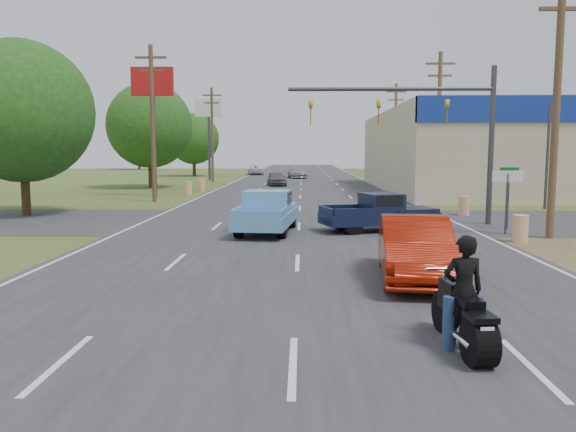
{
  "coord_description": "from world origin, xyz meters",
  "views": [
    {
      "loc": [
        0.13,
        -8.24,
        3.27
      ],
      "look_at": [
        -0.3,
        8.85,
        1.3
      ],
      "focal_mm": 35.0,
      "sensor_mm": 36.0,
      "label": 1
    }
  ],
  "objects_px": {
    "distant_car_grey": "(277,179)",
    "navy_pickup": "(382,212)",
    "motorcycle": "(464,319)",
    "distant_car_white": "(256,170)",
    "blue_pickup": "(267,211)",
    "red_convertible": "(415,249)",
    "distant_car_silver": "(297,172)",
    "rider": "(463,296)"
  },
  "relations": [
    {
      "from": "motorcycle",
      "to": "distant_car_white",
      "type": "relative_size",
      "value": 0.5
    },
    {
      "from": "motorcycle",
      "to": "rider",
      "type": "distance_m",
      "value": 0.37
    },
    {
      "from": "rider",
      "to": "distant_car_grey",
      "type": "bearing_deg",
      "value": -89.18
    },
    {
      "from": "rider",
      "to": "distant_car_silver",
      "type": "relative_size",
      "value": 0.36
    },
    {
      "from": "rider",
      "to": "distant_car_grey",
      "type": "xyz_separation_m",
      "value": [
        -5.08,
        44.6,
        -0.22
      ]
    },
    {
      "from": "blue_pickup",
      "to": "distant_car_white",
      "type": "distance_m",
      "value": 57.39
    },
    {
      "from": "rider",
      "to": "distant_car_white",
      "type": "relative_size",
      "value": 0.38
    },
    {
      "from": "red_convertible",
      "to": "blue_pickup",
      "type": "bearing_deg",
      "value": 122.45
    },
    {
      "from": "blue_pickup",
      "to": "distant_car_white",
      "type": "xyz_separation_m",
      "value": [
        -5.22,
        57.15,
        -0.19
      ]
    },
    {
      "from": "rider",
      "to": "distant_car_grey",
      "type": "distance_m",
      "value": 44.89
    },
    {
      "from": "red_convertible",
      "to": "distant_car_grey",
      "type": "relative_size",
      "value": 1.2
    },
    {
      "from": "red_convertible",
      "to": "distant_car_silver",
      "type": "relative_size",
      "value": 0.96
    },
    {
      "from": "motorcycle",
      "to": "navy_pickup",
      "type": "bearing_deg",
      "value": 81.77
    },
    {
      "from": "red_convertible",
      "to": "distant_car_silver",
      "type": "bearing_deg",
      "value": 99.14
    },
    {
      "from": "motorcycle",
      "to": "red_convertible",
      "type": "bearing_deg",
      "value": 81.73
    },
    {
      "from": "rider",
      "to": "motorcycle",
      "type": "bearing_deg",
      "value": 90.0
    },
    {
      "from": "rider",
      "to": "blue_pickup",
      "type": "relative_size",
      "value": 0.34
    },
    {
      "from": "distant_car_grey",
      "to": "motorcycle",
      "type": "bearing_deg",
      "value": -91.54
    },
    {
      "from": "blue_pickup",
      "to": "distant_car_grey",
      "type": "bearing_deg",
      "value": 97.75
    },
    {
      "from": "navy_pickup",
      "to": "distant_car_grey",
      "type": "distance_m",
      "value": 31.12
    },
    {
      "from": "blue_pickup",
      "to": "red_convertible",
      "type": "bearing_deg",
      "value": -57.21
    },
    {
      "from": "motorcycle",
      "to": "distant_car_silver",
      "type": "height_order",
      "value": "distant_car_silver"
    },
    {
      "from": "rider",
      "to": "navy_pickup",
      "type": "xyz_separation_m",
      "value": [
        0.63,
        14.01,
        -0.12
      ]
    },
    {
      "from": "blue_pickup",
      "to": "distant_car_silver",
      "type": "relative_size",
      "value": 1.05
    },
    {
      "from": "distant_car_silver",
      "to": "distant_car_white",
      "type": "bearing_deg",
      "value": 112.84
    },
    {
      "from": "red_convertible",
      "to": "distant_car_white",
      "type": "xyz_separation_m",
      "value": [
        -9.52,
        65.58,
        -0.13
      ]
    },
    {
      "from": "distant_car_silver",
      "to": "distant_car_white",
      "type": "distance_m",
      "value": 12.04
    },
    {
      "from": "red_convertible",
      "to": "blue_pickup",
      "type": "distance_m",
      "value": 9.47
    },
    {
      "from": "rider",
      "to": "distant_car_white",
      "type": "distance_m",
      "value": 71.34
    },
    {
      "from": "red_convertible",
      "to": "rider",
      "type": "xyz_separation_m",
      "value": [
        -0.24,
        -5.15,
        0.12
      ]
    },
    {
      "from": "rider",
      "to": "distant_car_silver",
      "type": "xyz_separation_m",
      "value": [
        -3.27,
        60.29,
        -0.18
      ]
    },
    {
      "from": "red_convertible",
      "to": "distant_car_white",
      "type": "height_order",
      "value": "red_convertible"
    },
    {
      "from": "distant_car_grey",
      "to": "navy_pickup",
      "type": "bearing_deg",
      "value": -87.45
    },
    {
      "from": "rider",
      "to": "distant_car_silver",
      "type": "distance_m",
      "value": 60.38
    },
    {
      "from": "rider",
      "to": "navy_pickup",
      "type": "relative_size",
      "value": 0.36
    },
    {
      "from": "blue_pickup",
      "to": "motorcycle",
      "type": "bearing_deg",
      "value": -67.64
    },
    {
      "from": "distant_car_white",
      "to": "red_convertible",
      "type": "bearing_deg",
      "value": 93.05
    },
    {
      "from": "motorcycle",
      "to": "distant_car_white",
      "type": "bearing_deg",
      "value": 91.78
    },
    {
      "from": "red_convertible",
      "to": "motorcycle",
      "type": "relative_size",
      "value": 1.99
    },
    {
      "from": "motorcycle",
      "to": "navy_pickup",
      "type": "xyz_separation_m",
      "value": [
        0.63,
        14.09,
        0.24
      ]
    },
    {
      "from": "motorcycle",
      "to": "distant_car_silver",
      "type": "distance_m",
      "value": 60.46
    },
    {
      "from": "distant_car_grey",
      "to": "distant_car_silver",
      "type": "xyz_separation_m",
      "value": [
        1.81,
        15.7,
        0.04
      ]
    }
  ]
}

